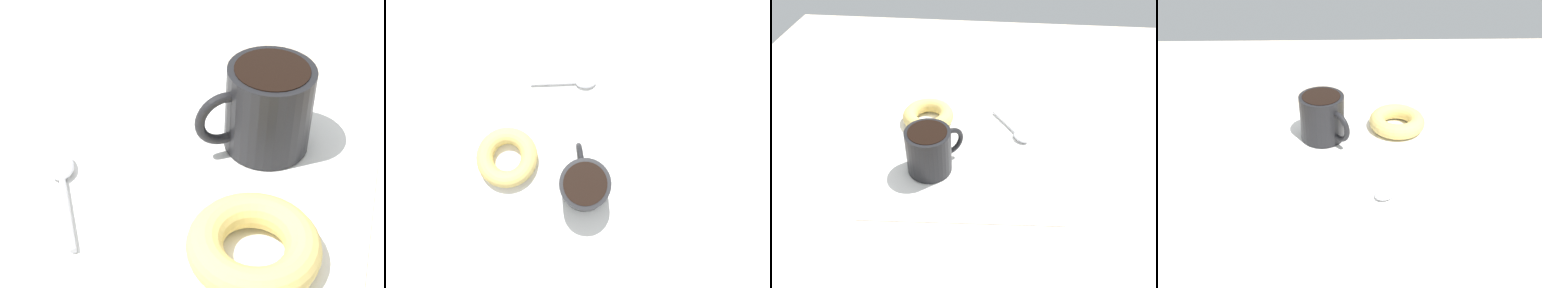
% 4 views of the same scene
% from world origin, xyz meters
% --- Properties ---
extents(ground_plane, '(1.20, 1.20, 0.02)m').
position_xyz_m(ground_plane, '(0.00, 0.00, -0.01)').
color(ground_plane, beige).
extents(napkin, '(0.34, 0.34, 0.00)m').
position_xyz_m(napkin, '(0.03, 0.02, 0.00)').
color(napkin, white).
rests_on(napkin, ground_plane).
extents(coffee_cup, '(0.09, 0.09, 0.08)m').
position_xyz_m(coffee_cup, '(0.08, 0.06, 0.04)').
color(coffee_cup, black).
rests_on(coffee_cup, napkin).
extents(donut, '(0.10, 0.10, 0.03)m').
position_xyz_m(donut, '(0.11, -0.07, 0.02)').
color(donut, '#E5C66B').
rests_on(donut, napkin).
extents(spoon, '(0.08, 0.10, 0.01)m').
position_xyz_m(spoon, '(-0.07, -0.04, 0.01)').
color(spoon, silver).
rests_on(spoon, napkin).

